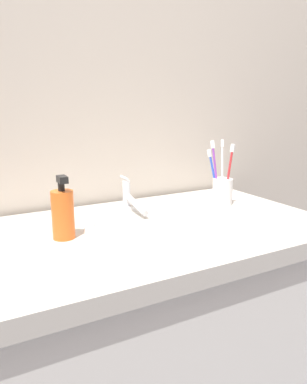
% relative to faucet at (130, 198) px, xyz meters
% --- Properties ---
extents(tiled_wall_back, '(2.18, 0.04, 2.40)m').
position_rel_faucet_xyz_m(tiled_wall_back, '(-0.02, 0.16, 0.34)').
color(tiled_wall_back, beige).
rests_on(tiled_wall_back, ground).
extents(vanity_counter, '(0.98, 0.57, 0.82)m').
position_rel_faucet_xyz_m(vanity_counter, '(-0.02, -0.16, -0.45)').
color(vanity_counter, silver).
rests_on(vanity_counter, ground).
extents(sink_basin, '(0.39, 0.39, 0.10)m').
position_rel_faucet_xyz_m(sink_basin, '(-0.00, -0.18, -0.07)').
color(sink_basin, white).
rests_on(sink_basin, vanity_counter).
extents(faucet, '(0.02, 0.17, 0.10)m').
position_rel_faucet_xyz_m(faucet, '(0.00, 0.00, 0.00)').
color(faucet, silver).
rests_on(faucet, sink_basin).
extents(toothbrush_cup, '(0.06, 0.06, 0.09)m').
position_rel_faucet_xyz_m(toothbrush_cup, '(0.29, -0.07, 0.00)').
color(toothbrush_cup, white).
rests_on(toothbrush_cup, vanity_counter).
extents(toothbrush_purple, '(0.03, 0.03, 0.20)m').
position_rel_faucet_xyz_m(toothbrush_purple, '(0.28, -0.06, 0.08)').
color(toothbrush_purple, purple).
rests_on(toothbrush_purple, toothbrush_cup).
extents(toothbrush_white, '(0.03, 0.05, 0.20)m').
position_rel_faucet_xyz_m(toothbrush_white, '(0.32, -0.04, 0.08)').
color(toothbrush_white, white).
rests_on(toothbrush_white, toothbrush_cup).
extents(toothbrush_red, '(0.02, 0.03, 0.19)m').
position_rel_faucet_xyz_m(toothbrush_red, '(0.30, -0.09, 0.07)').
color(toothbrush_red, red).
rests_on(toothbrush_red, toothbrush_cup).
extents(toothbrush_blue, '(0.04, 0.04, 0.17)m').
position_rel_faucet_xyz_m(toothbrush_blue, '(0.27, -0.05, 0.06)').
color(toothbrush_blue, blue).
rests_on(toothbrush_blue, toothbrush_cup).
extents(soap_dispenser, '(0.05, 0.06, 0.16)m').
position_rel_faucet_xyz_m(soap_dispenser, '(-0.24, -0.14, 0.02)').
color(soap_dispenser, orange).
rests_on(soap_dispenser, vanity_counter).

